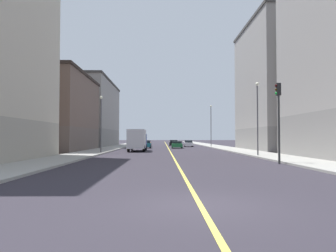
{
  "coord_description": "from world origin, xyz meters",
  "views": [
    {
      "loc": [
        -1.09,
        -9.24,
        1.95
      ],
      "look_at": [
        -0.02,
        48.54,
        3.95
      ],
      "focal_mm": 34.29,
      "sensor_mm": 36.0,
      "label": 1
    }
  ],
  "objects_px": {
    "traffic_light_left_near": "(279,111)",
    "street_lamp_left_near": "(257,111)",
    "building_right_distant": "(85,114)",
    "building_left_mid": "(286,86)",
    "car_orange": "(147,143)",
    "box_truck": "(137,140)",
    "building_right_midblock": "(47,112)",
    "car_black": "(174,143)",
    "car_green": "(177,145)",
    "street_lamp_right_near": "(101,118)",
    "street_lamp_left_far": "(211,122)",
    "car_teal": "(146,145)",
    "car_white": "(188,144)"
  },
  "relations": [
    {
      "from": "street_lamp_left_near",
      "to": "car_black",
      "type": "relative_size",
      "value": 1.69
    },
    {
      "from": "building_left_mid",
      "to": "car_white",
      "type": "distance_m",
      "value": 23.7
    },
    {
      "from": "traffic_light_left_near",
      "to": "car_teal",
      "type": "distance_m",
      "value": 35.86
    },
    {
      "from": "traffic_light_left_near",
      "to": "street_lamp_left_near",
      "type": "bearing_deg",
      "value": 83.2
    },
    {
      "from": "car_green",
      "to": "box_truck",
      "type": "height_order",
      "value": "box_truck"
    },
    {
      "from": "street_lamp_left_near",
      "to": "street_lamp_right_near",
      "type": "distance_m",
      "value": 18.15
    },
    {
      "from": "street_lamp_left_near",
      "to": "car_black",
      "type": "height_order",
      "value": "street_lamp_left_near"
    },
    {
      "from": "car_orange",
      "to": "car_teal",
      "type": "bearing_deg",
      "value": -88.12
    },
    {
      "from": "car_orange",
      "to": "car_green",
      "type": "bearing_deg",
      "value": -64.72
    },
    {
      "from": "building_right_midblock",
      "to": "street_lamp_left_near",
      "type": "xyz_separation_m",
      "value": [
        25.88,
        -14.12,
        -0.91
      ]
    },
    {
      "from": "car_orange",
      "to": "box_truck",
      "type": "bearing_deg",
      "value": -90.24
    },
    {
      "from": "street_lamp_left_far",
      "to": "car_green",
      "type": "height_order",
      "value": "street_lamp_left_far"
    },
    {
      "from": "building_right_midblock",
      "to": "building_right_distant",
      "type": "relative_size",
      "value": 0.72
    },
    {
      "from": "car_white",
      "to": "car_green",
      "type": "bearing_deg",
      "value": -107.58
    },
    {
      "from": "traffic_light_left_near",
      "to": "car_orange",
      "type": "relative_size",
      "value": 1.35
    },
    {
      "from": "car_black",
      "to": "car_white",
      "type": "xyz_separation_m",
      "value": [
        2.78,
        -6.09,
        -0.0
      ]
    },
    {
      "from": "car_black",
      "to": "car_green",
      "type": "bearing_deg",
      "value": -89.8
    },
    {
      "from": "building_right_midblock",
      "to": "street_lamp_left_far",
      "type": "distance_m",
      "value": 30.55
    },
    {
      "from": "building_left_mid",
      "to": "street_lamp_left_near",
      "type": "distance_m",
      "value": 18.99
    },
    {
      "from": "building_left_mid",
      "to": "street_lamp_left_far",
      "type": "bearing_deg",
      "value": 122.15
    },
    {
      "from": "building_left_mid",
      "to": "car_teal",
      "type": "xyz_separation_m",
      "value": [
        -21.45,
        9.42,
        -8.92
      ]
    },
    {
      "from": "car_green",
      "to": "street_lamp_left_near",
      "type": "bearing_deg",
      "value": -74.53
    },
    {
      "from": "building_right_distant",
      "to": "traffic_light_left_near",
      "type": "distance_m",
      "value": 51.41
    },
    {
      "from": "street_lamp_left_near",
      "to": "car_teal",
      "type": "relative_size",
      "value": 1.83
    },
    {
      "from": "traffic_light_left_near",
      "to": "car_black",
      "type": "relative_size",
      "value": 1.37
    },
    {
      "from": "building_left_mid",
      "to": "street_lamp_left_far",
      "type": "xyz_separation_m",
      "value": [
        -9.06,
        14.42,
        -4.62
      ]
    },
    {
      "from": "car_black",
      "to": "box_truck",
      "type": "relative_size",
      "value": 0.55
    },
    {
      "from": "car_green",
      "to": "car_black",
      "type": "bearing_deg",
      "value": 90.2
    },
    {
      "from": "building_right_distant",
      "to": "street_lamp_right_near",
      "type": "xyz_separation_m",
      "value": [
        9.06,
        -29.54,
        -2.58
      ]
    },
    {
      "from": "car_orange",
      "to": "car_white",
      "type": "height_order",
      "value": "car_white"
    },
    {
      "from": "street_lamp_left_near",
      "to": "car_teal",
      "type": "height_order",
      "value": "street_lamp_left_near"
    },
    {
      "from": "street_lamp_left_far",
      "to": "car_white",
      "type": "xyz_separation_m",
      "value": [
        -4.15,
        3.13,
        -4.31
      ]
    },
    {
      "from": "car_teal",
      "to": "car_orange",
      "type": "distance_m",
      "value": 12.02
    },
    {
      "from": "street_lamp_left_far",
      "to": "box_truck",
      "type": "xyz_separation_m",
      "value": [
        -12.89,
        -17.77,
        -3.35
      ]
    },
    {
      "from": "car_orange",
      "to": "box_truck",
      "type": "xyz_separation_m",
      "value": [
        -0.11,
        -24.79,
        0.96
      ]
    },
    {
      "from": "box_truck",
      "to": "car_teal",
      "type": "bearing_deg",
      "value": 87.76
    },
    {
      "from": "car_green",
      "to": "car_black",
      "type": "distance_m",
      "value": 14.71
    },
    {
      "from": "building_right_distant",
      "to": "traffic_light_left_near",
      "type": "relative_size",
      "value": 4.11
    },
    {
      "from": "car_teal",
      "to": "building_right_midblock",
      "type": "bearing_deg",
      "value": -140.23
    },
    {
      "from": "building_left_mid",
      "to": "building_right_midblock",
      "type": "bearing_deg",
      "value": -177.04
    },
    {
      "from": "building_right_distant",
      "to": "building_right_midblock",
      "type": "bearing_deg",
      "value": -90.0
    },
    {
      "from": "building_right_distant",
      "to": "car_orange",
      "type": "bearing_deg",
      "value": 4.3
    },
    {
      "from": "street_lamp_right_near",
      "to": "building_right_distant",
      "type": "bearing_deg",
      "value": 107.05
    },
    {
      "from": "traffic_light_left_near",
      "to": "car_orange",
      "type": "bearing_deg",
      "value": 104.39
    },
    {
      "from": "car_black",
      "to": "building_right_distant",
      "type": "bearing_deg",
      "value": -170.45
    },
    {
      "from": "car_white",
      "to": "box_truck",
      "type": "height_order",
      "value": "box_truck"
    },
    {
      "from": "traffic_light_left_near",
      "to": "street_lamp_left_far",
      "type": "bearing_deg",
      "value": 88.5
    },
    {
      "from": "building_left_mid",
      "to": "traffic_light_left_near",
      "type": "height_order",
      "value": "building_left_mid"
    },
    {
      "from": "car_orange",
      "to": "box_truck",
      "type": "relative_size",
      "value": 0.56
    },
    {
      "from": "building_right_midblock",
      "to": "car_green",
      "type": "relative_size",
      "value": 3.86
    }
  ]
}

